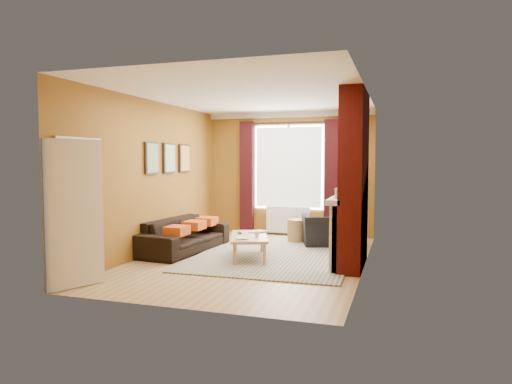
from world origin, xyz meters
TOP-DOWN VIEW (x-y plane):
  - ground at (0.00, 0.00)m, footprint 5.50×5.50m
  - room_walls at (0.63, 0.28)m, footprint 3.82×5.54m
  - striped_rug at (0.31, 0.54)m, footprint 2.75×3.76m
  - sofa at (-1.42, 0.29)m, footprint 1.03×2.19m
  - armchair at (1.05, 1.64)m, footprint 1.18×1.10m
  - coffee_table at (-0.06, 0.04)m, footprint 0.98×1.35m
  - wicker_stool at (0.38, 1.87)m, footprint 0.47×0.47m
  - floor_lamp at (1.50, 2.40)m, footprint 0.23×0.23m
  - book_a at (-0.15, -0.36)m, footprint 0.28×0.32m
  - book_b at (-0.12, 0.46)m, footprint 0.34×0.38m
  - mug at (0.12, -0.08)m, footprint 0.14×0.14m
  - tv_remote at (-0.29, 0.18)m, footprint 0.13×0.18m

SIDE VIEW (x-z plane):
  - ground at x=0.00m, z-range 0.00..0.00m
  - striped_rug at x=0.31m, z-range 0.00..0.02m
  - wicker_stool at x=0.38m, z-range 0.00..0.47m
  - sofa at x=-1.42m, z-range 0.00..0.62m
  - armchair at x=1.05m, z-range 0.00..0.63m
  - coffee_table at x=-0.06m, z-range 0.16..0.57m
  - book_b at x=-0.12m, z-range 0.41..0.43m
  - tv_remote at x=-0.29m, z-range 0.41..0.43m
  - book_a at x=-0.15m, z-range 0.41..0.43m
  - mug at x=0.12m, z-range 0.41..0.50m
  - floor_lamp at x=1.50m, z-range 0.43..1.91m
  - room_walls at x=0.63m, z-range -0.04..2.80m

